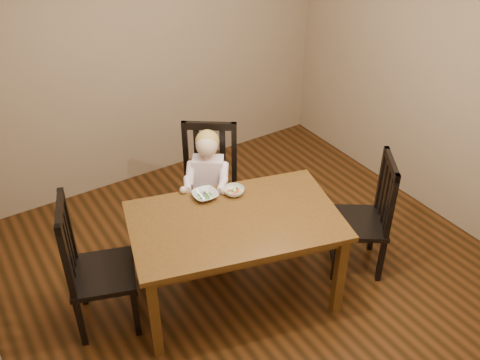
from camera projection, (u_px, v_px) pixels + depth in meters
room at (260, 138)px, 3.75m from camera, size 4.01×4.01×2.71m
dining_table at (235, 228)px, 3.97m from camera, size 1.73×1.30×0.77m
chair_child at (209, 190)px, 4.64m from camera, size 0.66×0.66×1.12m
chair_left at (94, 268)px, 3.83m from camera, size 0.59×0.60×1.11m
chair_right at (365, 217)px, 4.37m from camera, size 0.62×0.62×1.06m
toddler at (208, 179)px, 4.51m from camera, size 0.53×0.55×0.59m
bowl_peas at (205, 195)px, 4.13m from camera, size 0.20×0.20×0.05m
bowl_veg at (234, 191)px, 4.17m from camera, size 0.20×0.20×0.05m
fork at (201, 195)px, 4.09m from camera, size 0.03×0.13×0.05m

